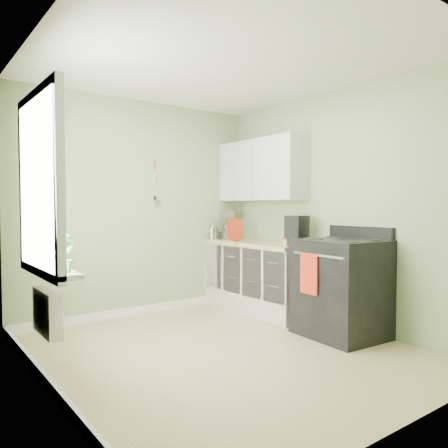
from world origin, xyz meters
TOP-DOWN VIEW (x-y plane):
  - floor at (0.00, 0.00)m, footprint 3.20×3.60m
  - ceiling at (0.00, 0.00)m, footprint 3.20×3.60m
  - wall_back at (0.00, 1.81)m, footprint 3.20×0.02m
  - wall_left at (-1.61, 0.00)m, footprint 0.02×3.60m
  - wall_right at (1.61, 0.00)m, footprint 0.02×3.60m
  - base_cabinets at (1.30, 1.00)m, footprint 0.60×1.60m
  - countertop at (1.29, 1.00)m, footprint 0.64×1.60m
  - upper_cabinets at (1.43, 1.10)m, footprint 0.35×1.40m
  - window at (-1.58, 0.30)m, footprint 0.06×1.14m
  - window_sill at (-1.51, 0.30)m, footprint 0.18×1.14m
  - radiator at (-1.54, 0.25)m, footprint 0.12×0.50m
  - wall_utensils at (0.20, 1.78)m, footprint 0.02×0.14m
  - stove at (1.28, -0.34)m, footprint 0.79×0.89m
  - stand_mixer at (1.30, 1.74)m, footprint 0.31×0.40m
  - kettle at (1.05, 1.70)m, footprint 0.20×0.12m
  - coffee_maker at (1.31, 0.34)m, footprint 0.21×0.23m
  - red_tray at (1.08, 1.23)m, footprint 0.32×0.10m
  - jar at (1.22, 0.44)m, footprint 0.08×0.08m
  - plant_a at (-1.50, -0.11)m, footprint 0.20×0.19m
  - plant_b at (-1.50, 0.25)m, footprint 0.19×0.19m
  - plant_c at (-1.50, 0.59)m, footprint 0.17×0.17m

SIDE VIEW (x-z plane):
  - floor at x=0.00m, z-range -0.02..0.00m
  - base_cabinets at x=1.30m, z-range 0.00..0.87m
  - stove at x=1.28m, z-range -0.06..1.10m
  - radiator at x=-1.54m, z-range 0.38..0.73m
  - window_sill at x=-1.51m, z-range 0.86..0.90m
  - countertop at x=1.29m, z-range 0.87..0.91m
  - jar at x=1.22m, z-range 0.91..0.99m
  - kettle at x=1.05m, z-range 0.91..1.11m
  - plant_c at x=-1.50m, z-range 0.90..1.17m
  - plant_b at x=-1.50m, z-range 0.90..1.17m
  - plant_a at x=-1.50m, z-range 0.90..1.22m
  - red_tray at x=1.08m, z-range 0.91..1.22m
  - coffee_maker at x=1.31m, z-range 0.90..1.25m
  - stand_mixer at x=1.30m, z-range 0.88..1.32m
  - wall_back at x=0.00m, z-range 0.00..2.70m
  - wall_left at x=-1.61m, z-range 0.00..2.70m
  - wall_right at x=1.61m, z-range 0.00..2.70m
  - window at x=-1.58m, z-range 0.83..2.27m
  - wall_utensils at x=0.20m, z-range 1.27..1.85m
  - upper_cabinets at x=1.43m, z-range 1.45..2.25m
  - ceiling at x=0.00m, z-range 2.70..2.72m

